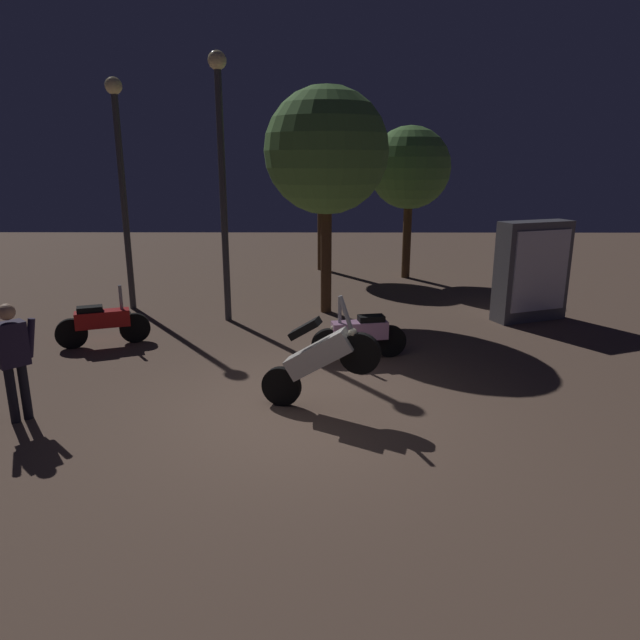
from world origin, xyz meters
The scene contains 11 objects.
ground_plane centered at (0.00, 0.00, 0.00)m, with size 40.00×40.00×0.00m, color brown.
motorcycle_white_foreground centered at (0.29, 0.08, 0.74)m, with size 1.63×0.54×1.63m.
motorcycle_pink_parked_left centered at (0.97, 2.19, 0.44)m, with size 1.65×0.47×1.11m.
motorcycle_red_parked_right centered at (-3.71, 2.89, 0.44)m, with size 1.59×0.68×1.11m.
person_rider_beside centered at (-3.64, -0.29, 0.94)m, with size 0.52×0.54×1.59m.
streetlamp_near centered at (-4.06, 5.64, 3.17)m, with size 0.36×0.36×4.99m.
streetlamp_far centered at (-1.69, 4.65, 3.36)m, with size 0.36×0.36×5.33m.
tree_left_bg centered at (0.28, 10.52, 3.72)m, with size 1.99×1.99×4.76m.
tree_center_bg centered at (2.74, 9.32, 3.08)m, with size 2.26×2.26×4.23m.
tree_right_bg centered at (0.40, 5.36, 3.48)m, with size 2.64×2.64×4.82m.
kiosk_billboard centered at (4.75, 4.74, 1.05)m, with size 1.67×1.04×2.10m.
Camera 1 is at (0.34, -7.26, 3.33)m, focal length 32.39 mm.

